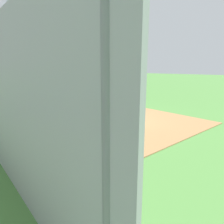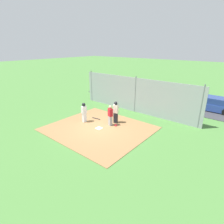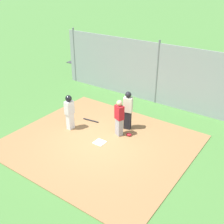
% 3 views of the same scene
% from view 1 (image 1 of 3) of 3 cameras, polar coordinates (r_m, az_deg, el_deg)
% --- Properties ---
extents(ground_plane, '(140.00, 140.00, 0.00)m').
position_cam_1_polar(ground_plane, '(9.12, 0.06, -2.19)').
color(ground_plane, '#477A38').
extents(dirt_infield, '(7.20, 6.40, 0.03)m').
position_cam_1_polar(dirt_infield, '(9.12, 0.06, -2.10)').
color(dirt_infield, olive).
rests_on(dirt_infield, ground_plane).
extents(home_plate, '(0.45, 0.45, 0.02)m').
position_cam_1_polar(home_plate, '(9.11, 0.06, -1.95)').
color(home_plate, white).
rests_on(home_plate, dirt_infield).
extents(catcher, '(0.45, 0.39, 1.63)m').
position_cam_1_polar(catcher, '(8.59, -6.25, 2.79)').
color(catcher, '#9E9EA3').
rests_on(catcher, dirt_infield).
extents(umpire, '(0.44, 0.36, 1.78)m').
position_cam_1_polar(umpire, '(8.23, -10.11, 2.88)').
color(umpire, black).
rests_on(umpire, dirt_infield).
extents(runner, '(0.28, 0.39, 1.61)m').
position_cam_1_polar(runner, '(7.56, 7.82, 1.93)').
color(runner, silver).
rests_on(runner, dirt_infield).
extents(baseball_bat, '(0.81, 0.17, 0.06)m').
position_cam_1_polar(baseball_bat, '(7.27, 0.22, -5.59)').
color(baseball_bat, black).
rests_on(baseball_bat, dirt_infield).
extents(catcher_mask, '(0.24, 0.20, 0.12)m').
position_cam_1_polar(catcher_mask, '(8.99, -8.46, -1.96)').
color(catcher_mask, '#B21923').
rests_on(catcher_mask, dirt_infield).
extents(baseball, '(0.07, 0.07, 0.07)m').
position_cam_1_polar(baseball, '(9.22, 0.23, -1.60)').
color(baseball, white).
rests_on(baseball, dirt_infield).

